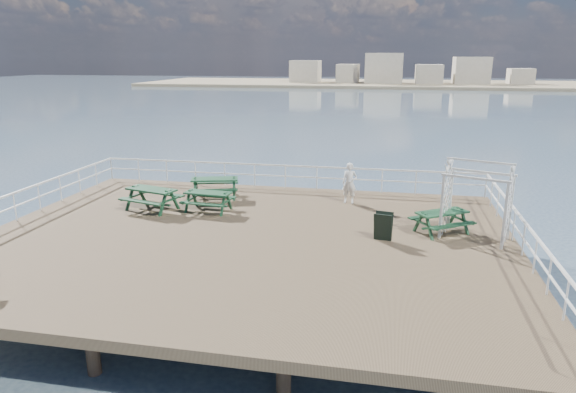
# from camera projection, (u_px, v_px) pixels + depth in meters

# --- Properties ---
(ground) EXTENTS (18.00, 14.00, 0.30)m
(ground) POSITION_uv_depth(u_px,v_px,m) (245.00, 241.00, 17.52)
(ground) COLOR brown
(ground) RESTS_ON ground
(sea_backdrop) EXTENTS (300.00, 300.00, 9.20)m
(sea_backdrop) POSITION_uv_depth(u_px,v_px,m) (422.00, 80.00, 142.01)
(sea_backdrop) COLOR #3B4F63
(sea_backdrop) RESTS_ON ground
(railing) EXTENTS (17.77, 13.76, 1.10)m
(railing) POSITION_uv_depth(u_px,v_px,m) (261.00, 193.00, 19.69)
(railing) COLOR silver
(railing) RESTS_ON ground
(picnic_table_a) EXTENTS (1.93, 1.61, 0.88)m
(picnic_table_a) POSITION_uv_depth(u_px,v_px,m) (208.00, 197.00, 20.22)
(picnic_table_a) COLOR #153B21
(picnic_table_a) RESTS_ON ground
(picnic_table_b) EXTENTS (2.34, 2.08, 0.97)m
(picnic_table_b) POSITION_uv_depth(u_px,v_px,m) (215.00, 184.00, 22.16)
(picnic_table_b) COLOR #153B21
(picnic_table_b) RESTS_ON ground
(picnic_table_c) EXTENTS (2.31, 2.21, 0.88)m
(picnic_table_c) POSITION_uv_depth(u_px,v_px,m) (442.00, 217.00, 17.70)
(picnic_table_c) COLOR #153B21
(picnic_table_c) RESTS_ON ground
(picnic_table_d) EXTENTS (2.39, 2.11, 0.99)m
(picnic_table_d) POSITION_uv_depth(u_px,v_px,m) (152.00, 194.00, 20.38)
(picnic_table_d) COLOR #153B21
(picnic_table_d) RESTS_ON ground
(trellis_arbor) EXTENTS (2.42, 1.83, 2.68)m
(trellis_arbor) POSITION_uv_depth(u_px,v_px,m) (476.00, 205.00, 16.96)
(trellis_arbor) COLOR silver
(trellis_arbor) RESTS_ON ground
(sandwich_board) EXTENTS (0.65, 0.53, 0.97)m
(sandwich_board) POSITION_uv_depth(u_px,v_px,m) (383.00, 227.00, 17.00)
(sandwich_board) COLOR black
(sandwich_board) RESTS_ON ground
(person) EXTENTS (0.64, 0.44, 1.69)m
(person) POSITION_uv_depth(u_px,v_px,m) (350.00, 183.00, 21.29)
(person) COLOR silver
(person) RESTS_ON ground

